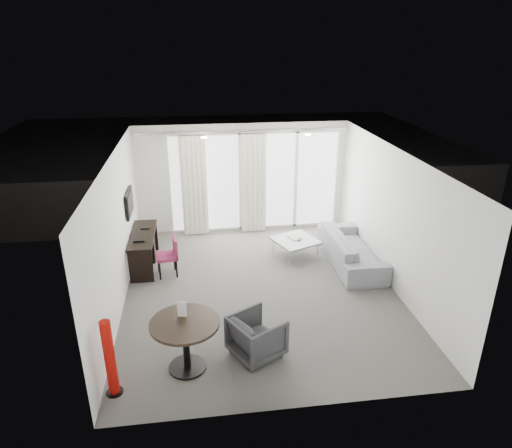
{
  "coord_description": "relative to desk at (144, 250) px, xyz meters",
  "views": [
    {
      "loc": [
        -1.1,
        -7.42,
        4.48
      ],
      "look_at": [
        0.0,
        0.6,
        1.1
      ],
      "focal_mm": 32.0,
      "sensor_mm": 36.0,
      "label": 1
    }
  ],
  "objects": [
    {
      "name": "round_table",
      "position": [
        0.88,
        -3.32,
        0.03
      ],
      "size": [
        1.03,
        1.03,
        0.79
      ],
      "primitive_type": null,
      "rotation": [
        0.0,
        0.0,
        -0.05
      ],
      "color": "black",
      "rests_on": "floor"
    },
    {
      "name": "downlight_a",
      "position": [
        1.34,
        0.3,
        2.23
      ],
      "size": [
        0.12,
        0.12,
        0.02
      ],
      "primitive_type": "cylinder",
      "color": "#FFE0B2",
      "rests_on": "ceiling"
    },
    {
      "name": "window_panel",
      "position": [
        2.54,
        1.69,
        0.84
      ],
      "size": [
        4.0,
        0.02,
        2.38
      ],
      "primitive_type": null,
      "color": "white",
      "rests_on": "ground"
    },
    {
      "name": "downlight_b",
      "position": [
        3.44,
        0.3,
        2.23
      ],
      "size": [
        0.12,
        0.12,
        0.02
      ],
      "primitive_type": "cylinder",
      "color": "#FFE0B2",
      "rests_on": "ceiling"
    },
    {
      "name": "tv",
      "position": [
        -0.21,
        0.15,
        0.99
      ],
      "size": [
        0.05,
        0.8,
        0.5
      ],
      "primitive_type": null,
      "color": "black",
      "rests_on": "wall_left"
    },
    {
      "name": "ceiling",
      "position": [
        2.24,
        -1.3,
        2.24
      ],
      "size": [
        5.0,
        6.0,
        0.0
      ],
      "primitive_type": "cube",
      "color": "white",
      "rests_on": "ground"
    },
    {
      "name": "wall_right",
      "position": [
        4.74,
        -1.3,
        0.94
      ],
      "size": [
        0.0,
        6.0,
        2.6
      ],
      "primitive_type": "cube",
      "color": "silver",
      "rests_on": "ground"
    },
    {
      "name": "window_frame",
      "position": [
        2.54,
        1.67,
        0.84
      ],
      "size": [
        4.1,
        0.06,
        2.44
      ],
      "primitive_type": null,
      "color": "white",
      "rests_on": "ground"
    },
    {
      "name": "curtain_track",
      "position": [
        2.24,
        1.52,
        2.09
      ],
      "size": [
        4.8,
        0.04,
        0.04
      ],
      "primitive_type": null,
      "color": "#B2B2B7",
      "rests_on": "ceiling"
    },
    {
      "name": "desk",
      "position": [
        0.0,
        0.0,
        0.0
      ],
      "size": [
        0.48,
        1.53,
        0.72
      ],
      "primitive_type": null,
      "color": "black",
      "rests_on": "floor"
    },
    {
      "name": "coffee_table",
      "position": [
        3.2,
        0.03,
        -0.17
      ],
      "size": [
        1.09,
        1.09,
        0.38
      ],
      "primitive_type": null,
      "rotation": [
        0.0,
        0.0,
        0.38
      ],
      "color": "gray",
      "rests_on": "floor"
    },
    {
      "name": "curtain_left",
      "position": [
        1.09,
        1.52,
        0.84
      ],
      "size": [
        0.6,
        0.2,
        2.38
      ],
      "primitive_type": null,
      "color": "beige",
      "rests_on": "ground"
    },
    {
      "name": "magazine",
      "position": [
        3.2,
        0.12,
        0.0
      ],
      "size": [
        0.33,
        0.37,
        0.02
      ],
      "primitive_type": null,
      "rotation": [
        0.0,
        0.0,
        0.33
      ],
      "color": "gray",
      "rests_on": "coffee_table"
    },
    {
      "name": "tub_armchair",
      "position": [
        1.92,
        -3.15,
        -0.03
      ],
      "size": [
        0.96,
        0.96,
        0.65
      ],
      "primitive_type": "imported",
      "rotation": [
        0.0,
        0.0,
        2.09
      ],
      "color": "#333336",
      "rests_on": "floor"
    },
    {
      "name": "sofa",
      "position": [
        4.29,
        -0.47,
        -0.03
      ],
      "size": [
        0.87,
        2.23,
        0.65
      ],
      "primitive_type": "imported",
      "rotation": [
        0.0,
        0.0,
        1.57
      ],
      "color": "gray",
      "rests_on": "floor"
    },
    {
      "name": "rattan_chair_a",
      "position": [
        3.29,
        2.59,
        0.04
      ],
      "size": [
        0.67,
        0.67,
        0.79
      ],
      "primitive_type": null,
      "rotation": [
        0.0,
        0.0,
        -0.28
      ],
      "color": "#523920",
      "rests_on": "terrace_slab"
    },
    {
      "name": "wall_front",
      "position": [
        2.24,
        -4.3,
        0.94
      ],
      "size": [
        5.0,
        0.0,
        2.6
      ],
      "primitive_type": "cube",
      "color": "silver",
      "rests_on": "ground"
    },
    {
      "name": "balustrade",
      "position": [
        2.54,
        4.65,
        0.14
      ],
      "size": [
        5.5,
        0.06,
        1.05
      ],
      "primitive_type": null,
      "color": "#B2B2B7",
      "rests_on": "terrace_slab"
    },
    {
      "name": "rattan_table",
      "position": [
        3.63,
        2.47,
        -0.09
      ],
      "size": [
        0.61,
        0.61,
        0.54
      ],
      "primitive_type": null,
      "rotation": [
        0.0,
        0.0,
        -0.15
      ],
      "color": "#523920",
      "rests_on": "terrace_slab"
    },
    {
      "name": "desk_chair",
      "position": [
        0.48,
        -0.46,
        0.04
      ],
      "size": [
        0.49,
        0.47,
        0.8
      ],
      "primitive_type": null,
      "rotation": [
        0.0,
        0.0,
        0.15
      ],
      "color": "#912551",
      "rests_on": "floor"
    },
    {
      "name": "red_lamp",
      "position": [
        -0.1,
        -3.69,
        0.21
      ],
      "size": [
        0.28,
        0.28,
        1.14
      ],
      "primitive_type": "cylinder",
      "rotation": [
        0.0,
        0.0,
        -0.29
      ],
      "color": "#AE0E07",
      "rests_on": "floor"
    },
    {
      "name": "floor",
      "position": [
        2.24,
        -1.3,
        -0.36
      ],
      "size": [
        5.0,
        6.0,
        0.0
      ],
      "primitive_type": "cube",
      "color": "#54514C",
      "rests_on": "ground"
    },
    {
      "name": "wall_left",
      "position": [
        -0.26,
        -1.3,
        0.94
      ],
      "size": [
        0.0,
        6.0,
        2.6
      ],
      "primitive_type": "cube",
      "color": "silver",
      "rests_on": "ground"
    },
    {
      "name": "curtain_right",
      "position": [
        2.49,
        1.52,
        0.84
      ],
      "size": [
        0.6,
        0.2,
        2.38
      ],
      "primitive_type": null,
      "color": "beige",
      "rests_on": "ground"
    },
    {
      "name": "menu_card",
      "position": [
        0.85,
        -3.18,
        0.36
      ],
      "size": [
        0.13,
        0.05,
        0.24
      ],
      "primitive_type": null,
      "rotation": [
        0.0,
        0.0,
        -0.19
      ],
      "color": "white",
      "rests_on": "round_table"
    },
    {
      "name": "terrace_slab",
      "position": [
        2.54,
        3.2,
        -0.42
      ],
      "size": [
        5.6,
        3.0,
        0.12
      ],
      "primitive_type": "cube",
      "color": "#4D4D50",
      "rests_on": "ground"
    },
    {
      "name": "remote",
      "position": [
        3.29,
        0.01,
        0.0
      ],
      "size": [
        0.09,
        0.15,
        0.02
      ],
      "primitive_type": null,
      "rotation": [
        0.0,
        0.0,
        -0.36
      ],
      "color": "black",
      "rests_on": "coffee_table"
    },
    {
      "name": "rattan_chair_b",
      "position": [
        3.91,
        2.99,
        0.08
      ],
      "size": [
        0.76,
        0.76,
        0.87
      ],
      "primitive_type": null,
      "rotation": [
        0.0,
        0.0,
        -0.33
      ],
      "color": "#523920",
      "rests_on": "terrace_slab"
    }
  ]
}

